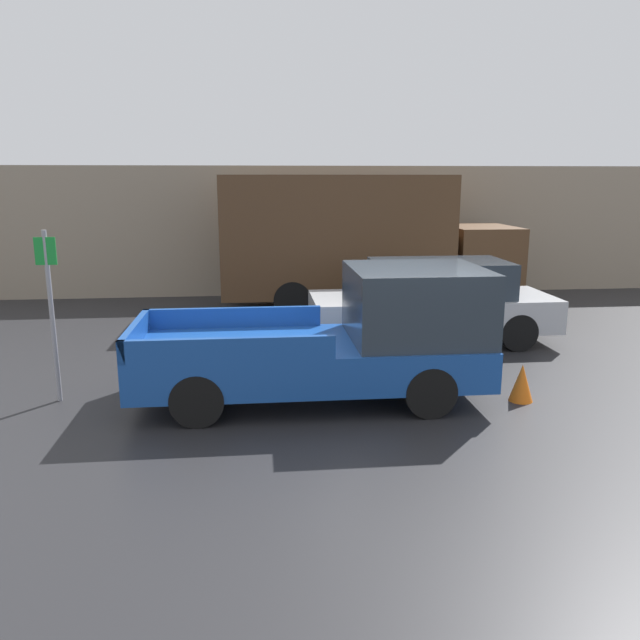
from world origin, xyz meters
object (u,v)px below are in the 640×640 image
object	(u,v)px
parking_sign	(51,307)
traffic_cone	(522,383)
delivery_truck	(355,239)
car	(434,301)
pickup_truck	(347,339)

from	to	relation	value
parking_sign	traffic_cone	world-z (taller)	parking_sign
parking_sign	traffic_cone	bearing A→B (deg)	-5.96
delivery_truck	parking_sign	size ratio (longest dim) A/B	2.90
delivery_truck	car	bearing A→B (deg)	-73.47
parking_sign	traffic_cone	xyz separation A→B (m)	(6.96, -0.73, -1.16)
pickup_truck	parking_sign	bearing A→B (deg)	176.28
parking_sign	delivery_truck	bearing A→B (deg)	49.13
car	traffic_cone	bearing A→B (deg)	-84.24
pickup_truck	traffic_cone	xyz separation A→B (m)	(2.61, -0.44, -0.64)
pickup_truck	car	xyz separation A→B (m)	(2.25, 3.11, -0.08)
delivery_truck	parking_sign	world-z (taller)	delivery_truck
car	delivery_truck	xyz separation A→B (m)	(-1.06, 3.57, 0.94)
car	parking_sign	size ratio (longest dim) A/B	1.89
delivery_truck	traffic_cone	world-z (taller)	delivery_truck
car	traffic_cone	distance (m)	3.62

